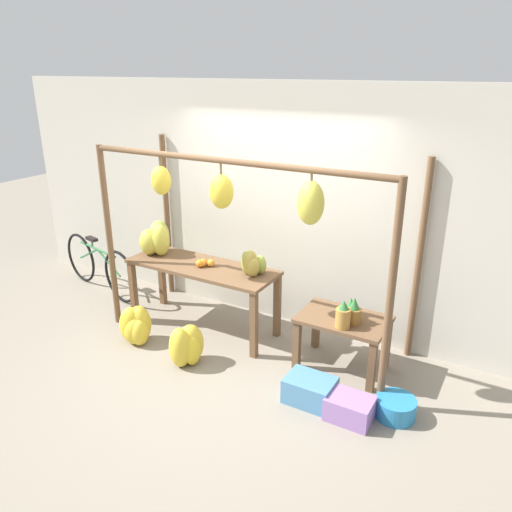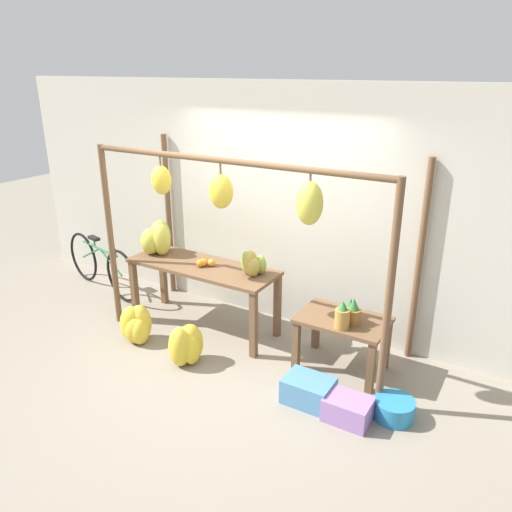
# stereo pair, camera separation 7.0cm
# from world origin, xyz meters

# --- Properties ---
(ground_plane) EXTENTS (20.00, 20.00, 0.00)m
(ground_plane) POSITION_xyz_m (0.00, 0.00, 0.00)
(ground_plane) COLOR gray
(shop_wall_back) EXTENTS (8.00, 0.08, 2.80)m
(shop_wall_back) POSITION_xyz_m (0.00, 1.38, 1.40)
(shop_wall_back) COLOR beige
(shop_wall_back) RESTS_ON ground_plane
(stall_awning) EXTENTS (3.33, 1.17, 2.14)m
(stall_awning) POSITION_xyz_m (0.07, 0.47, 1.55)
(stall_awning) COLOR brown
(stall_awning) RESTS_ON ground_plane
(display_table_main) EXTENTS (1.79, 0.63, 0.80)m
(display_table_main) POSITION_xyz_m (-0.64, 0.68, 0.68)
(display_table_main) COLOR brown
(display_table_main) RESTS_ON ground_plane
(display_table_side) EXTENTS (0.89, 0.59, 0.57)m
(display_table_side) POSITION_xyz_m (1.09, 0.70, 0.46)
(display_table_side) COLOR brown
(display_table_side) RESTS_ON ground_plane
(banana_pile_on_table) EXTENTS (0.46, 0.46, 0.40)m
(banana_pile_on_table) POSITION_xyz_m (-1.32, 0.72, 0.99)
(banana_pile_on_table) COLOR gold
(banana_pile_on_table) RESTS_ON display_table_main
(orange_pile) EXTENTS (0.19, 0.17, 0.09)m
(orange_pile) POSITION_xyz_m (-0.59, 0.67, 0.84)
(orange_pile) COLOR orange
(orange_pile) RESTS_ON display_table_main
(pineapple_cluster) EXTENTS (0.21, 0.30, 0.28)m
(pineapple_cluster) POSITION_xyz_m (1.17, 0.59, 0.69)
(pineapple_cluster) COLOR #B27F38
(pineapple_cluster) RESTS_ON display_table_side
(banana_pile_ground_left) EXTENTS (0.45, 0.38, 0.43)m
(banana_pile_ground_left) POSITION_xyz_m (-1.09, 0.01, 0.19)
(banana_pile_ground_left) COLOR gold
(banana_pile_ground_left) RESTS_ON ground_plane
(banana_pile_ground_right) EXTENTS (0.38, 0.48, 0.44)m
(banana_pile_ground_right) POSITION_xyz_m (-0.33, -0.05, 0.21)
(banana_pile_ground_right) COLOR yellow
(banana_pile_ground_right) RESTS_ON ground_plane
(fruit_crate_white) EXTENTS (0.45, 0.33, 0.24)m
(fruit_crate_white) POSITION_xyz_m (1.04, 0.02, 0.12)
(fruit_crate_white) COLOR #4C84B2
(fruit_crate_white) RESTS_ON ground_plane
(blue_bucket) EXTENTS (0.36, 0.36, 0.18)m
(blue_bucket) POSITION_xyz_m (1.80, 0.20, 0.09)
(blue_bucket) COLOR teal
(blue_bucket) RESTS_ON ground_plane
(parked_bicycle) EXTENTS (1.69, 0.42, 0.75)m
(parked_bicycle) POSITION_xyz_m (-2.48, 0.82, 0.37)
(parked_bicycle) COLOR black
(parked_bicycle) RESTS_ON ground_plane
(papaya_pile) EXTENTS (0.30, 0.31, 0.29)m
(papaya_pile) POSITION_xyz_m (0.01, 0.73, 0.93)
(papaya_pile) COLOR #B2993D
(papaya_pile) RESTS_ON display_table_main
(fruit_crate_purple) EXTENTS (0.40, 0.30, 0.22)m
(fruit_crate_purple) POSITION_xyz_m (1.45, -0.04, 0.11)
(fruit_crate_purple) COLOR #9970B7
(fruit_crate_purple) RESTS_ON ground_plane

